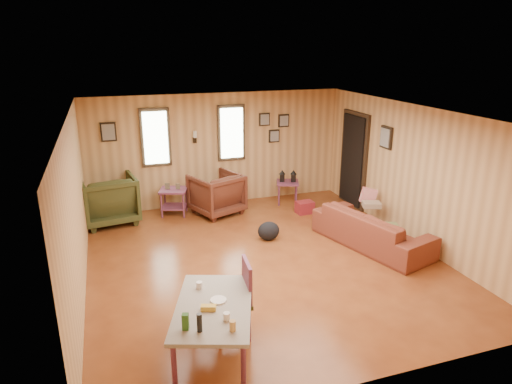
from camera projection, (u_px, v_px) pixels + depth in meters
The scene contains 11 objects.
room at pixel (268, 184), 7.39m from camera, with size 5.54×6.04×2.44m.
sofa at pixel (372, 223), 7.88m from camera, with size 2.16×0.63×0.85m, color brown.
recliner_brown at pixel (216, 192), 9.38m from camera, with size 0.91×0.85×0.94m, color #542619.
recliner_green at pixel (109, 197), 8.89m from camera, with size 1.02×0.95×1.05m, color #373B1B.
end_table at pixel (174, 197), 9.33m from camera, with size 0.65×0.62×0.68m.
side_table at pixel (288, 181), 9.97m from camera, with size 0.61×0.61×0.76m.
cooler at pixel (305, 207), 9.49m from camera, with size 0.37×0.28×0.25m.
backpack at pixel (269, 231), 8.18m from camera, with size 0.47×0.40×0.34m.
sofa_pillows at pixel (377, 213), 8.11m from camera, with size 0.91×1.69×0.35m.
dining_table at pixel (213, 311), 4.94m from camera, with size 1.20×1.54×0.88m.
dining_chair at pixel (238, 295), 5.41m from camera, with size 0.48×0.48×0.97m.
Camera 1 is at (-2.25, -6.35, 3.39)m, focal length 32.00 mm.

